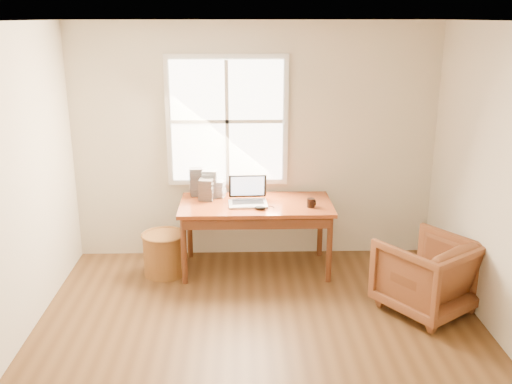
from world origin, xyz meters
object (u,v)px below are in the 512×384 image
(desk, at_px, (256,205))
(coffee_mug, at_px, (311,203))
(armchair, at_px, (427,275))
(cd_stack_a, at_px, (210,184))
(laptop, at_px, (248,190))
(wicker_stool, at_px, (165,254))

(desk, relative_size, coffee_mug, 17.56)
(coffee_mug, bearing_deg, armchair, -26.13)
(armchair, height_order, cd_stack_a, cd_stack_a)
(laptop, bearing_deg, cd_stack_a, 142.57)
(cd_stack_a, bearing_deg, laptop, -34.94)
(desk, distance_m, wicker_stool, 1.10)
(desk, relative_size, laptop, 3.43)
(desk, height_order, coffee_mug, coffee_mug)
(wicker_stool, relative_size, coffee_mug, 4.85)
(coffee_mug, relative_size, cd_stack_a, 0.30)
(desk, bearing_deg, wicker_stool, -174.13)
(desk, xyz_separation_m, armchair, (1.55, -0.95, -0.38))
(wicker_stool, height_order, cd_stack_a, cd_stack_a)
(desk, distance_m, cd_stack_a, 0.57)
(laptop, bearing_deg, coffee_mug, -10.23)
(wicker_stool, bearing_deg, armchair, -18.62)
(armchair, bearing_deg, coffee_mug, -73.91)
(wicker_stool, xyz_separation_m, laptop, (0.89, 0.04, 0.70))
(desk, bearing_deg, armchair, -31.50)
(armchair, relative_size, wicker_stool, 1.75)
(coffee_mug, xyz_separation_m, cd_stack_a, (-1.06, 0.37, 0.11))
(desk, height_order, cd_stack_a, cd_stack_a)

